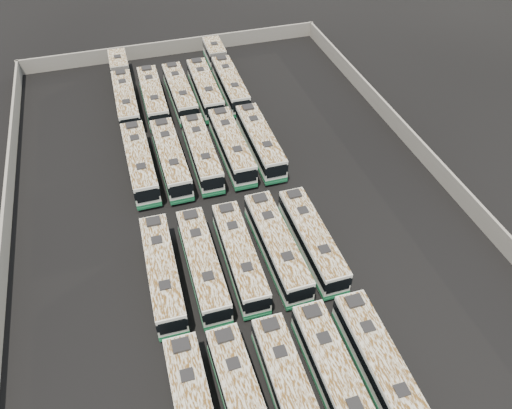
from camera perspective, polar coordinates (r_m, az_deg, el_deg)
name	(u,v)px	position (r m, az deg, el deg)	size (l,w,h in m)	color
ground	(238,210)	(51.27, -2.08, -0.58)	(140.00, 140.00, 0.00)	black
perimeter_wall	(238,202)	(50.51, -2.11, 0.33)	(45.20, 73.20, 2.20)	gray
bus_front_left	(244,406)	(37.12, -1.35, -22.08)	(2.74, 11.80, 3.31)	silver
bus_front_center	(291,393)	(37.61, 4.01, -20.72)	(2.55, 11.66, 3.28)	silver
bus_front_right	(336,379)	(38.38, 9.15, -19.14)	(2.56, 11.98, 3.37)	silver
bus_front_far_right	(380,367)	(39.48, 14.03, -17.57)	(2.64, 11.96, 3.36)	silver
bus_midfront_far_left	(163,272)	(44.16, -10.61, -7.64)	(2.78, 11.84, 3.32)	silver
bus_midfront_left	(203,264)	(44.25, -6.11, -6.81)	(2.59, 11.79, 3.32)	silver
bus_midfront_center	(240,256)	(44.67, -1.88, -5.91)	(2.68, 11.68, 3.28)	silver
bus_midfront_right	(277,246)	(45.41, 2.39, -4.76)	(2.66, 12.05, 3.39)	silver
bus_midfront_far_right	(312,240)	(46.26, 6.42, -4.01)	(2.52, 11.70, 3.29)	silver
bus_midback_far_left	(140,162)	(55.77, -13.14, 4.72)	(2.64, 12.17, 3.43)	silver
bus_midback_left	(171,158)	(55.69, -9.71, 5.23)	(2.63, 12.07, 3.40)	silver
bus_midback_center	(202,153)	(56.07, -6.22, 5.89)	(2.65, 11.84, 3.33)	silver
bus_midback_right	(232,146)	(56.75, -2.81, 6.69)	(2.61, 12.14, 3.42)	silver
bus_midback_far_right	(260,141)	(57.40, 0.48, 7.22)	(2.64, 12.09, 3.40)	silver
bus_back_far_left	(124,89)	(69.58, -14.89, 12.66)	(2.72, 18.34, 3.32)	silver
bus_back_left	(153,97)	(66.83, -11.68, 11.94)	(2.72, 12.04, 3.38)	silver
bus_back_center	(180,93)	(67.19, -8.69, 12.51)	(2.61, 11.88, 3.34)	silver
bus_back_right	(205,89)	(67.54, -5.83, 13.01)	(2.77, 12.21, 3.43)	silver
bus_back_far_right	(225,74)	(70.99, -3.57, 14.69)	(2.87, 18.38, 3.32)	silver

